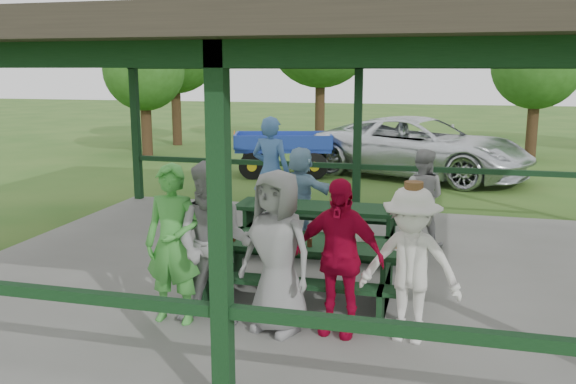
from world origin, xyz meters
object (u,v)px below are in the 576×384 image
(contestant_red, at_px, (338,257))
(spectator_blue, at_px, (271,171))
(contestant_green, at_px, (173,244))
(spectator_lblue, at_px, (301,191))
(contestant_grey_mid, at_px, (277,252))
(farm_trailer, at_px, (284,153))
(picnic_table_near, at_px, (301,264))
(contestant_white_fedora, at_px, (411,265))
(spectator_grey, at_px, (421,198))
(contestant_grey_left, at_px, (214,244))
(pickup_truck, at_px, (421,147))
(picnic_table_far, at_px, (319,223))

(contestant_red, distance_m, spectator_blue, 4.71)
(contestant_green, xyz_separation_m, spectator_lblue, (0.53, 3.92, -0.14))
(contestant_grey_mid, xyz_separation_m, farm_trailer, (-2.64, 10.22, -0.36))
(spectator_lblue, bearing_deg, farm_trailer, -50.53)
(spectator_blue, xyz_separation_m, farm_trailer, (-1.31, 5.83, -0.47))
(picnic_table_near, bearing_deg, contestant_white_fedora, -30.93)
(contestant_white_fedora, distance_m, spectator_grey, 3.61)
(contestant_white_fedora, bearing_deg, spectator_blue, 131.09)
(picnic_table_near, relative_size, contestant_green, 1.34)
(contestant_grey_left, height_order, contestant_grey_mid, contestant_grey_left)
(contestant_white_fedora, xyz_separation_m, pickup_truck, (-0.32, 10.69, -0.11))
(contestant_red, bearing_deg, spectator_lblue, 118.68)
(spectator_lblue, height_order, farm_trailer, spectator_lblue)
(spectator_grey, bearing_deg, contestant_red, 86.81)
(spectator_grey, bearing_deg, contestant_grey_mid, 78.00)
(picnic_table_near, bearing_deg, contestant_green, -142.59)
(farm_trailer, bearing_deg, spectator_grey, -73.14)
(spectator_grey, bearing_deg, pickup_truck, -79.63)
(picnic_table_far, distance_m, spectator_lblue, 1.14)
(picnic_table_near, xyz_separation_m, contestant_red, (0.59, -0.79, 0.38))
(spectator_lblue, distance_m, spectator_blue, 0.88)
(contestant_grey_left, relative_size, contestant_grey_mid, 1.03)
(contestant_grey_mid, xyz_separation_m, contestant_white_fedora, (1.39, 0.10, -0.06))
(spectator_grey, distance_m, pickup_truck, 7.09)
(contestant_green, height_order, pickup_truck, contestant_green)
(pickup_truck, height_order, farm_trailer, pickup_truck)
(contestant_grey_left, xyz_separation_m, spectator_grey, (2.07, 3.70, -0.13))
(spectator_lblue, relative_size, farm_trailer, 0.42)
(spectator_grey, height_order, pickup_truck, spectator_grey)
(contestant_red, height_order, spectator_grey, contestant_red)
(spectator_blue, distance_m, spectator_grey, 2.78)
(contestant_white_fedora, bearing_deg, pickup_truck, 100.46)
(picnic_table_far, height_order, contestant_green, contestant_green)
(picnic_table_far, distance_m, farm_trailer, 7.73)
(contestant_white_fedora, relative_size, farm_trailer, 0.47)
(picnic_table_near, distance_m, contestant_green, 1.61)
(picnic_table_far, xyz_separation_m, spectator_blue, (-1.19, 1.49, 0.52))
(picnic_table_far, distance_m, spectator_grey, 1.72)
(contestant_white_fedora, bearing_deg, contestant_grey_mid, -167.14)
(contestant_grey_mid, relative_size, pickup_truck, 0.30)
(picnic_table_near, distance_m, contestant_grey_left, 1.26)
(farm_trailer, bearing_deg, spectator_blue, -91.99)
(spectator_grey, height_order, farm_trailer, spectator_grey)
(contestant_red, distance_m, spectator_lblue, 3.98)
(contestant_grey_left, relative_size, spectator_blue, 0.92)
(contestant_red, distance_m, pickup_truck, 10.69)
(contestant_green, distance_m, contestant_grey_left, 0.47)
(picnic_table_far, distance_m, contestant_grey_mid, 2.94)
(spectator_grey, relative_size, farm_trailer, 0.44)
(spectator_grey, bearing_deg, picnic_table_near, 73.11)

